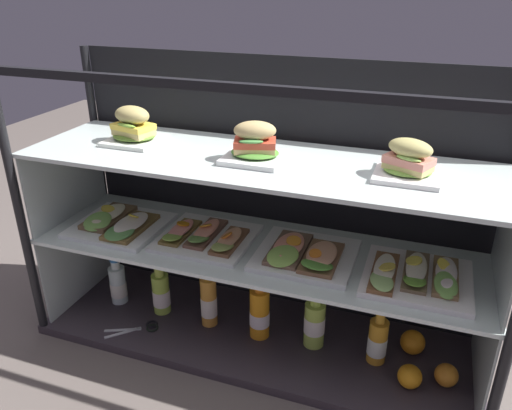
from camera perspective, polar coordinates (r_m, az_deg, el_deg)
The scene contains 24 objects.
ground_plane at distance 1.88m, azimuth 0.00°, elevation -15.22°, with size 6.00×6.00×0.02m, color #5E534E.
case_base_deck at distance 1.87m, azimuth 0.00°, elevation -14.60°, with size 1.53×0.47×0.03m, color #352D34.
case_frame at distance 1.73m, azimuth 1.71°, elevation 1.56°, with size 1.53×0.47×0.96m.
riser_lower_tier at distance 1.76m, azimuth 0.00°, elevation -9.96°, with size 1.46×0.41×0.33m.
shelf_lower_glass at distance 1.66m, azimuth 0.00°, elevation -5.03°, with size 1.48×0.43×0.01m, color silver.
riser_upper_tier at distance 1.59m, azimuth 0.00°, elevation -0.22°, with size 1.46×0.41×0.29m.
shelf_upper_glass at distance 1.54m, azimuth 0.00°, elevation 5.00°, with size 1.48×0.43×0.01m, color silver.
plated_roll_sandwich_right_of_center at distance 1.72m, azimuth -13.74°, elevation 8.49°, with size 0.17×0.17×0.12m.
plated_roll_sandwich_left_of_center at distance 1.51m, azimuth -0.28°, elevation 6.78°, with size 0.18×0.18×0.12m.
plated_roll_sandwich_mid_left at distance 1.44m, azimuth 16.92°, elevation 4.70°, with size 0.18×0.18×0.11m.
open_sandwich_tray_center at distance 1.84m, azimuth -15.29°, elevation -2.02°, with size 0.31×0.29×0.06m.
open_sandwich_tray_left_of_center at distance 1.70m, azimuth -5.73°, elevation -3.57°, with size 0.31×0.29×0.06m.
open_sandwich_tray_mid_right at distance 1.59m, azimuth 5.53°, elevation -5.58°, with size 0.31×0.29×0.06m.
open_sandwich_tray_mid_left at distance 1.55m, azimuth 17.72°, elevation -7.67°, with size 0.31×0.30×0.07m.
juice_bottle_back_right at distance 2.04m, azimuth -15.34°, elevation -8.63°, with size 0.06×0.06×0.20m.
juice_bottle_back_left at distance 1.94m, azimuth -10.76°, elevation -9.72°, with size 0.07×0.07×0.22m.
juice_bottle_back_center at distance 1.85m, azimuth -5.38°, elevation -10.79°, with size 0.06×0.06×0.24m.
juice_bottle_front_left_end at distance 1.79m, azimuth 0.41°, elevation -12.12°, with size 0.07×0.07×0.23m.
juice_bottle_tucked_behind at distance 1.76m, azimuth 6.65°, elevation -13.06°, with size 0.07×0.07×0.23m.
juice_bottle_near_post at distance 1.75m, azimuth 13.63°, elevation -14.62°, with size 0.06×0.06×0.21m.
orange_fruit_beside_bottles at distance 1.83m, azimuth 17.33°, elevation -14.62°, with size 0.08×0.08×0.08m, color orange.
orange_fruit_near_left_post at distance 1.75m, azimuth 20.78°, elevation -17.59°, with size 0.07×0.07×0.07m, color orange.
orange_fruit_rolled_forward at distance 1.71m, azimuth 17.03°, elevation -18.09°, with size 0.07×0.07×0.07m, color orange.
kitchen_scissors at distance 1.92m, azimuth -12.51°, elevation -13.39°, with size 0.19×0.16×0.01m.
Camera 1 is at (0.49, -1.36, 1.20)m, focal length 35.28 mm.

